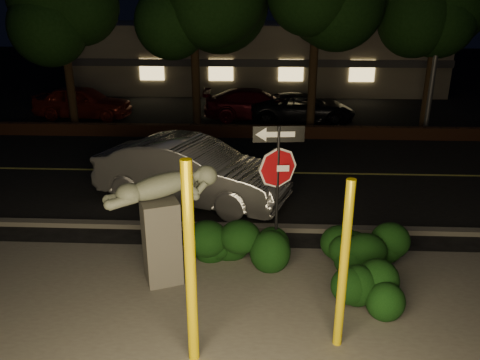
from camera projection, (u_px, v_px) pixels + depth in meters
The scene contains 19 objects.
ground at pixel (251, 146), 17.87m from camera, with size 90.00×90.00×0.00m, color black.
patio at pixel (233, 337), 7.57m from camera, with size 14.00×6.00×0.02m, color #4C4944.
road at pixel (248, 172), 15.06m from camera, with size 80.00×8.00×0.01m, color black.
lane_marking at pixel (248, 172), 15.06m from camera, with size 80.00×0.12×0.01m, color #C0BC4C.
curb at pixel (243, 227), 11.21m from camera, with size 80.00×0.25×0.12m, color #4C4944.
brick_wall at pixel (252, 131), 19.00m from camera, with size 40.00×0.35×0.50m, color #442316.
parking_lot at pixel (255, 109), 24.42m from camera, with size 40.00×12.00×0.01m, color black.
building at pixel (257, 54), 31.20m from camera, with size 22.00×10.20×4.00m.
yellow_pole_left at pixel (190, 267), 6.57m from camera, with size 0.16×0.16×3.19m, color #FDD403.
yellow_pole_right at pixel (344, 267), 6.94m from camera, with size 0.14×0.14×2.80m, color yellow.
signpost at pixel (278, 168), 9.09m from camera, with size 0.99×0.15×2.92m.
sculpture at pixel (162, 215), 8.70m from camera, with size 2.06×1.28×2.26m.
hedge_center at pixel (239, 240), 9.54m from camera, with size 2.12×0.99×1.10m, color black.
hedge_right at pixel (366, 246), 9.32m from camera, with size 1.67×0.90×1.09m, color black.
hedge_far_right at pixel (363, 289), 8.10m from camera, with size 1.26×0.79×0.88m, color black.
silver_sedan at pixel (191, 171), 12.59m from camera, with size 1.82×5.23×1.72m, color silver.
parked_car_red at pixel (83, 102), 22.11m from camera, with size 1.82×4.54×1.55m, color maroon.
parked_car_darkred at pixel (256, 104), 21.90m from camera, with size 1.99×4.90×1.42m, color #3D060F.
parked_car_dark at pixel (303, 108), 21.38m from camera, with size 2.19×4.75×1.32m, color black.
Camera 1 is at (0.41, -7.19, 5.04)m, focal length 35.00 mm.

